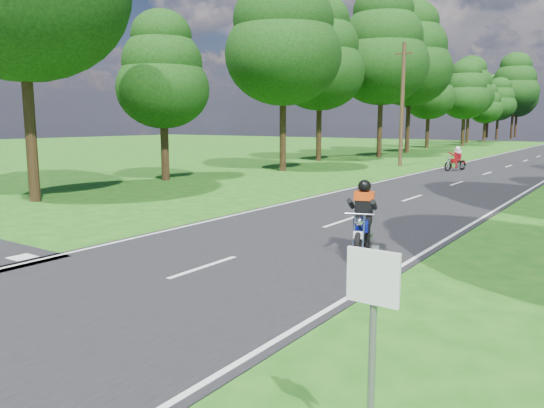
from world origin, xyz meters
The scene contains 6 objects.
ground centered at (0.00, 0.00, 0.00)m, with size 160.00×160.00×0.00m, color #185112.
road_markings centered at (-0.14, 48.13, 0.02)m, with size 7.40×140.00×0.01m.
telegraph_pole centered at (-6.00, 28.00, 4.07)m, with size 1.20×0.26×8.00m.
road_sign centered at (5.50, -2.01, 1.34)m, with size 0.45×0.07×2.00m.
rider_near_blue centered at (2.16, 4.91, 0.85)m, with size 0.66×1.99×1.66m, color navy, non-canonical shape.
rider_far_red centered at (-1.99, 26.63, 0.75)m, with size 0.59×1.76×1.46m, color #B80E15, non-canonical shape.
Camera 1 is at (7.17, -5.84, 2.98)m, focal length 35.00 mm.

